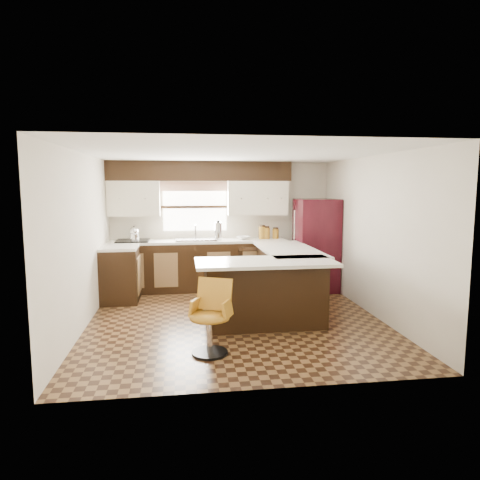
{
  "coord_description": "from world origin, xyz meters",
  "views": [
    {
      "loc": [
        -0.76,
        -6.04,
        1.95
      ],
      "look_at": [
        0.13,
        0.45,
        1.12
      ],
      "focal_mm": 32.0,
      "sensor_mm": 36.0,
      "label": 1
    }
  ],
  "objects": [
    {
      "name": "canister_large",
      "position": [
        0.76,
        1.92,
        1.06
      ],
      "size": [
        0.13,
        0.13,
        0.23
      ],
      "primitive_type": "cylinder",
      "color": "#90631A",
      "rests_on": "counter_back"
    },
    {
      "name": "upper_cab_left",
      "position": [
        -1.62,
        2.03,
        1.72
      ],
      "size": [
        0.94,
        0.35,
        0.64
      ],
      "primitive_type": "cube",
      "color": "beige",
      "rests_on": "wall_back"
    },
    {
      "name": "base_cab_left",
      "position": [
        -1.8,
        1.25,
        0.45
      ],
      "size": [
        0.6,
        0.7,
        0.9
      ],
      "primitive_type": "cube",
      "color": "black",
      "rests_on": "floor"
    },
    {
      "name": "wall_front",
      "position": [
        0.0,
        -2.2,
        1.2
      ],
      "size": [
        4.4,
        0.0,
        4.4
      ],
      "primitive_type": "plane",
      "rotation": [
        -1.57,
        0.0,
        0.0
      ],
      "color": "beige",
      "rests_on": "floor"
    },
    {
      "name": "counter_pen_return",
      "position": [
        0.35,
        -0.44,
        0.92
      ],
      "size": [
        1.89,
        0.84,
        0.04
      ],
      "primitive_type": "cube",
      "color": "silver",
      "rests_on": "peninsula_return"
    },
    {
      "name": "ceiling",
      "position": [
        0.0,
        0.0,
        2.4
      ],
      "size": [
        4.4,
        4.4,
        0.0
      ],
      "primitive_type": "plane",
      "rotation": [
        3.14,
        0.0,
        0.0
      ],
      "color": "silver",
      "rests_on": "wall_back"
    },
    {
      "name": "peninsula_long",
      "position": [
        0.9,
        0.62,
        0.45
      ],
      "size": [
        0.6,
        1.95,
        0.9
      ],
      "primitive_type": "cube",
      "color": "black",
      "rests_on": "floor"
    },
    {
      "name": "mixing_bowl",
      "position": [
        0.39,
        1.9,
        0.98
      ],
      "size": [
        0.32,
        0.32,
        0.06
      ],
      "primitive_type": "imported",
      "rotation": [
        0.0,
        0.0,
        0.36
      ],
      "color": "white",
      "rests_on": "counter_back"
    },
    {
      "name": "counter_left",
      "position": [
        -1.8,
        1.25,
        0.92
      ],
      "size": [
        0.6,
        0.7,
        0.04
      ],
      "primitive_type": "cube",
      "color": "silver",
      "rests_on": "base_cab_left"
    },
    {
      "name": "peninsula_return",
      "position": [
        0.38,
        -0.35,
        0.45
      ],
      "size": [
        1.65,
        0.6,
        0.9
      ],
      "primitive_type": "cube",
      "color": "black",
      "rests_on": "floor"
    },
    {
      "name": "counter_back",
      "position": [
        -0.45,
        1.9,
        0.92
      ],
      "size": [
        3.3,
        0.6,
        0.04
      ],
      "primitive_type": "cube",
      "color": "silver",
      "rests_on": "base_cab_back"
    },
    {
      "name": "kettle",
      "position": [
        -1.62,
        1.88,
        1.1
      ],
      "size": [
        0.19,
        0.19,
        0.26
      ],
      "primitive_type": null,
      "color": "silver",
      "rests_on": "cooktop"
    },
    {
      "name": "counter_pen_long",
      "position": [
        0.95,
        0.62,
        0.92
      ],
      "size": [
        0.84,
        1.95,
        0.04
      ],
      "primitive_type": "cube",
      "color": "silver",
      "rests_on": "peninsula_long"
    },
    {
      "name": "base_cab_back",
      "position": [
        -0.45,
        1.9,
        0.45
      ],
      "size": [
        3.3,
        0.6,
        0.9
      ],
      "primitive_type": "cube",
      "color": "black",
      "rests_on": "floor"
    },
    {
      "name": "floor",
      "position": [
        0.0,
        0.0,
        0.0
      ],
      "size": [
        4.4,
        4.4,
        0.0
      ],
      "primitive_type": "plane",
      "color": "#49301A",
      "rests_on": "ground"
    },
    {
      "name": "cooktop",
      "position": [
        -1.65,
        1.88,
        0.96
      ],
      "size": [
        0.58,
        0.5,
        0.02
      ],
      "primitive_type": "cube",
      "color": "black",
      "rests_on": "counter_back"
    },
    {
      "name": "soffit",
      "position": [
        -0.4,
        2.03,
        2.22
      ],
      "size": [
        3.4,
        0.35,
        0.36
      ],
      "primitive_type": "cube",
      "color": "black",
      "rests_on": "wall_back"
    },
    {
      "name": "dishwasher",
      "position": [
        0.55,
        1.61,
        0.43
      ],
      "size": [
        0.58,
        0.03,
        0.78
      ],
      "primitive_type": "cube",
      "color": "black",
      "rests_on": "floor"
    },
    {
      "name": "wall_left",
      "position": [
        -2.1,
        0.0,
        1.2
      ],
      "size": [
        0.0,
        4.4,
        4.4
      ],
      "primitive_type": "plane",
      "rotation": [
        1.57,
        0.0,
        1.57
      ],
      "color": "beige",
      "rests_on": "floor"
    },
    {
      "name": "canister_med",
      "position": [
        0.84,
        1.92,
        1.05
      ],
      "size": [
        0.14,
        0.14,
        0.21
      ],
      "primitive_type": "cylinder",
      "color": "#90631A",
      "rests_on": "counter_back"
    },
    {
      "name": "sink",
      "position": [
        -0.5,
        1.88,
        0.96
      ],
      "size": [
        0.75,
        0.45,
        0.03
      ],
      "primitive_type": "cube",
      "color": "#B2B2B7",
      "rests_on": "counter_back"
    },
    {
      "name": "upper_cab_right",
      "position": [
        0.68,
        2.03,
        1.72
      ],
      "size": [
        1.14,
        0.35,
        0.64
      ],
      "primitive_type": "cube",
      "color": "beige",
      "rests_on": "wall_back"
    },
    {
      "name": "wall_back",
      "position": [
        0.0,
        2.2,
        1.2
      ],
      "size": [
        4.4,
        0.0,
        4.4
      ],
      "primitive_type": "plane",
      "rotation": [
        1.57,
        0.0,
        0.0
      ],
      "color": "beige",
      "rests_on": "floor"
    },
    {
      "name": "bar_chair",
      "position": [
        -0.46,
        -1.25,
        0.43
      ],
      "size": [
        0.61,
        0.61,
        0.87
      ],
      "primitive_type": null,
      "rotation": [
        0.0,
        0.0,
        -0.42
      ],
      "color": "#B3781D",
      "rests_on": "floor"
    },
    {
      "name": "window_pane",
      "position": [
        -0.5,
        2.18,
        1.55
      ],
      "size": [
        1.2,
        0.02,
        0.9
      ],
      "primitive_type": "cube",
      "color": "white",
      "rests_on": "wall_back"
    },
    {
      "name": "wall_right",
      "position": [
        2.1,
        0.0,
        1.2
      ],
      "size": [
        0.0,
        4.4,
        4.4
      ],
      "primitive_type": "plane",
      "rotation": [
        1.57,
        0.0,
        -1.57
      ],
      "color": "beige",
      "rests_on": "floor"
    },
    {
      "name": "refrigerator",
      "position": [
        1.71,
        1.56,
        0.86
      ],
      "size": [
        0.73,
        0.7,
        1.71
      ],
      "primitive_type": "cube",
      "color": "#350811",
      "rests_on": "floor"
    },
    {
      "name": "percolator",
      "position": [
        -0.08,
        1.9,
        1.11
      ],
      "size": [
        0.14,
        0.14,
        0.33
      ],
      "primitive_type": "cylinder",
      "color": "silver",
      "rests_on": "counter_back"
    },
    {
      "name": "canister_small",
      "position": [
        1.02,
        1.92,
        1.04
      ],
      "size": [
        0.12,
        0.12,
        0.18
      ],
      "primitive_type": "cylinder",
      "color": "#90631A",
      "rests_on": "counter_back"
    },
    {
      "name": "valance",
      "position": [
        -0.5,
        2.14,
        1.94
      ],
      "size": [
        1.3,
        0.06,
        0.18
      ],
      "primitive_type": "cube",
      "color": "#D19B93",
      "rests_on": "wall_back"
    }
  ]
}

